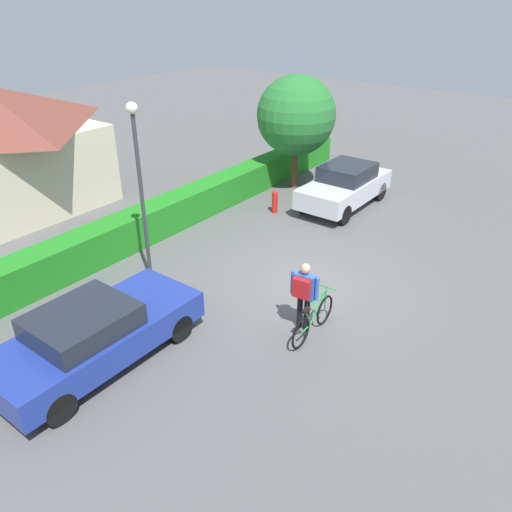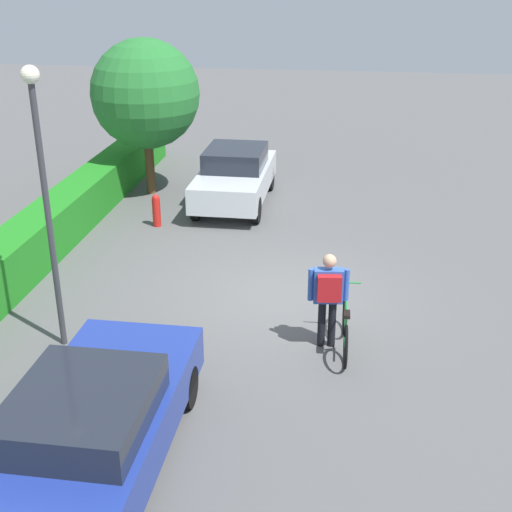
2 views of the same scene
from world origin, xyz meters
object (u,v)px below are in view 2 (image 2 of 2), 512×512
Objects in this scene: parked_car_far at (235,176)px; person_rider at (328,292)px; fire_hydrant at (156,210)px; bicycle at (345,328)px; parked_car_near at (92,426)px; tree_kerbside at (145,94)px; street_lamp at (43,177)px.

person_rider is (-7.11, -2.75, 0.24)m from parked_car_far.
fire_hydrant is at bearing 140.15° from parked_car_far.
parked_car_far is 7.78m from bicycle.
parked_car_near is 1.05× the size of tree_kerbside.
street_lamp is 5.71× the size of fire_hydrant.
tree_kerbside is at bearing 34.33° from person_rider.
parked_car_far reaches higher than fire_hydrant.
parked_car_near is 10.62m from parked_car_far.
street_lamp reaches higher than person_rider.
parked_car_near is at bearing -150.69° from street_lamp.
street_lamp reaches higher than bicycle.
tree_kerbside is at bearing 76.79° from parked_car_far.
tree_kerbside reaches higher than person_rider.
person_rider is 0.40× the size of tree_kerbside.
person_rider is 0.36× the size of street_lamp.
person_rider is (3.51, -2.76, 0.30)m from parked_car_near.
street_lamp reaches higher than tree_kerbside.
tree_kerbside is (0.59, 2.50, 1.97)m from parked_car_far.
bicycle is at bearing -156.82° from parked_car_far.
bicycle is 9.81m from tree_kerbside.
bicycle is 0.43× the size of tree_kerbside.
parked_car_far is at bearing -0.00° from parked_car_near.
fire_hydrant is (5.69, -0.05, -2.54)m from street_lamp.
bicycle is 1.07× the size of person_rider.
person_rider reaches higher than fire_hydrant.
fire_hydrant is (5.16, 4.38, -0.60)m from person_rider.
street_lamp is at bearing 96.78° from person_rider.
parked_car_near is 5.46× the size of fire_hydrant.
tree_kerbside reaches higher than parked_car_far.
bicycle is 0.39× the size of street_lamp.
street_lamp is 6.23m from fire_hydrant.
tree_kerbside reaches higher than fire_hydrant.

